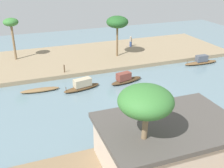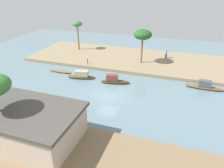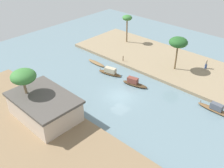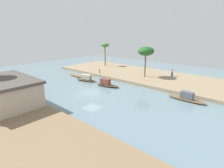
# 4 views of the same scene
# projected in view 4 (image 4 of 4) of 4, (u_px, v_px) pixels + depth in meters

# --- Properties ---
(river_water) EXTENTS (66.37, 66.37, 0.00)m
(river_water) POSITION_uv_depth(u_px,v_px,m) (92.00, 92.00, 27.02)
(river_water) COLOR slate
(river_water) RESTS_ON ground
(riverbank_left) EXTENTS (38.44, 12.89, 0.52)m
(riverbank_left) POSITION_uv_depth(u_px,v_px,m) (141.00, 75.00, 37.06)
(riverbank_left) COLOR #937F60
(riverbank_left) RESTS_ON ground
(sampan_with_tall_canopy) EXTENTS (4.47, 1.95, 1.27)m
(sampan_with_tall_canopy) POSITION_uv_depth(u_px,v_px,m) (86.00, 79.00, 33.16)
(sampan_with_tall_canopy) COLOR brown
(sampan_with_tall_canopy) RESTS_ON river_water
(sampan_foreground) EXTENTS (4.38, 1.95, 1.31)m
(sampan_foreground) POSITION_uv_depth(u_px,v_px,m) (107.00, 84.00, 29.83)
(sampan_foreground) COLOR #47331E
(sampan_foreground) RESTS_ON river_water
(sampan_midstream) EXTENTS (4.25, 1.08, 0.38)m
(sampan_midstream) POSITION_uv_depth(u_px,v_px,m) (76.00, 75.00, 36.90)
(sampan_midstream) COLOR brown
(sampan_midstream) RESTS_ON river_water
(sampan_downstream_large) EXTENTS (5.22, 1.10, 1.29)m
(sampan_downstream_large) POSITION_uv_depth(u_px,v_px,m) (187.00, 98.00, 23.59)
(sampan_downstream_large) COLOR brown
(sampan_downstream_large) RESTS_ON river_water
(person_on_near_bank) EXTENTS (0.49, 0.49, 1.67)m
(person_on_near_bank) POSITION_uv_depth(u_px,v_px,m) (172.00, 73.00, 34.58)
(person_on_near_bank) COLOR #33477A
(person_on_near_bank) RESTS_ON riverbank_left
(mooring_post) EXTENTS (0.14, 0.14, 0.99)m
(mooring_post) POSITION_uv_depth(u_px,v_px,m) (100.00, 71.00, 36.99)
(mooring_post) COLOR #4C3823
(mooring_post) RESTS_ON riverbank_left
(palm_tree_left_near) EXTENTS (3.09, 3.09, 5.79)m
(palm_tree_left_near) POSITION_uv_depth(u_px,v_px,m) (146.00, 51.00, 33.09)
(palm_tree_left_near) COLOR brown
(palm_tree_left_near) RESTS_ON riverbank_left
(palm_tree_left_far) EXTENTS (2.01, 2.01, 5.80)m
(palm_tree_left_far) POSITION_uv_depth(u_px,v_px,m) (105.00, 46.00, 44.47)
(palm_tree_left_far) COLOR #7F6647
(palm_tree_left_far) RESTS_ON riverbank_left
(riverside_building) EXTENTS (9.16, 6.30, 3.10)m
(riverside_building) POSITION_uv_depth(u_px,v_px,m) (4.00, 92.00, 20.94)
(riverside_building) COLOR #C6B29E
(riverside_building) RESTS_ON riverbank_right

